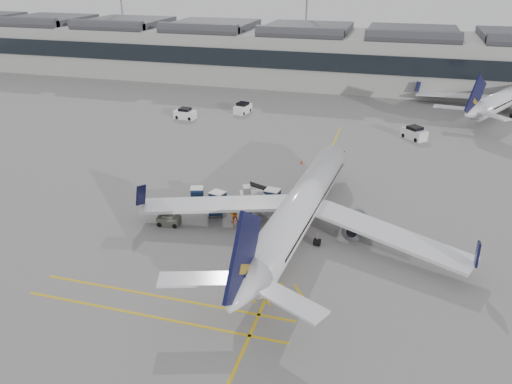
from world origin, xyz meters
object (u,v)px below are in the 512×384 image
(ramp_agent_b, at_px, (233,213))
(pushback_tug, at_px, (169,220))
(belt_loader, at_px, (255,193))
(airliner_main, at_px, (300,208))
(baggage_cart_a, at_px, (272,196))
(ramp_agent_a, at_px, (257,209))

(ramp_agent_b, distance_m, pushback_tug, 6.75)
(belt_loader, bearing_deg, airliner_main, -67.98)
(airliner_main, height_order, baggage_cart_a, airliner_main)
(airliner_main, height_order, pushback_tug, airliner_main)
(ramp_agent_a, relative_size, pushback_tug, 0.73)
(baggage_cart_a, distance_m, ramp_agent_b, 5.97)
(airliner_main, height_order, ramp_agent_b, airliner_main)
(belt_loader, distance_m, pushback_tug, 11.13)
(airliner_main, relative_size, ramp_agent_a, 20.89)
(belt_loader, relative_size, pushback_tug, 1.93)
(belt_loader, relative_size, ramp_agent_a, 2.65)
(belt_loader, bearing_deg, ramp_agent_a, -93.82)
(baggage_cart_a, xyz_separation_m, ramp_agent_b, (-2.88, -5.23, 0.04))
(ramp_agent_a, xyz_separation_m, pushback_tug, (-8.26, -4.30, -0.31))
(pushback_tug, bearing_deg, belt_loader, 46.60)
(airliner_main, xyz_separation_m, baggage_cart_a, (-4.23, 5.72, -1.89))
(ramp_agent_b, xyz_separation_m, pushback_tug, (-6.27, -2.45, -0.44))
(pushback_tug, bearing_deg, ramp_agent_a, 21.70)
(ramp_agent_b, height_order, pushback_tug, ramp_agent_b)
(airliner_main, bearing_deg, baggage_cart_a, 131.25)
(ramp_agent_b, bearing_deg, ramp_agent_a, -179.19)
(belt_loader, xyz_separation_m, ramp_agent_b, (-0.53, -6.36, 0.47))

